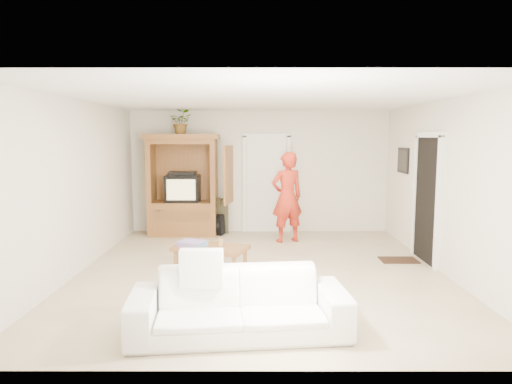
# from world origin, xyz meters

# --- Properties ---
(floor) EXTENTS (6.00, 6.00, 0.00)m
(floor) POSITION_xyz_m (0.00, 0.00, 0.00)
(floor) COLOR tan
(floor) RESTS_ON ground
(ceiling) EXTENTS (6.00, 6.00, 0.00)m
(ceiling) POSITION_xyz_m (0.00, 0.00, 2.60)
(ceiling) COLOR white
(ceiling) RESTS_ON floor
(wall_back) EXTENTS (5.50, 0.00, 5.50)m
(wall_back) POSITION_xyz_m (0.00, 3.00, 1.30)
(wall_back) COLOR silver
(wall_back) RESTS_ON floor
(wall_front) EXTENTS (5.50, 0.00, 5.50)m
(wall_front) POSITION_xyz_m (0.00, -3.00, 1.30)
(wall_front) COLOR silver
(wall_front) RESTS_ON floor
(wall_left) EXTENTS (0.00, 6.00, 6.00)m
(wall_left) POSITION_xyz_m (-2.75, 0.00, 1.30)
(wall_left) COLOR silver
(wall_left) RESTS_ON floor
(wall_right) EXTENTS (0.00, 6.00, 6.00)m
(wall_right) POSITION_xyz_m (2.75, 0.00, 1.30)
(wall_right) COLOR silver
(wall_right) RESTS_ON floor
(armoire) EXTENTS (1.82, 1.14, 2.10)m
(armoire) POSITION_xyz_m (-1.58, 2.66, 0.91)
(armoire) COLOR brown
(armoire) RESTS_ON floor
(door_back) EXTENTS (0.85, 0.05, 2.04)m
(door_back) POSITION_xyz_m (0.15, 2.97, 1.02)
(door_back) COLOR white
(door_back) RESTS_ON floor
(doorway_right) EXTENTS (0.05, 0.90, 2.04)m
(doorway_right) POSITION_xyz_m (2.73, 0.60, 1.02)
(doorway_right) COLOR black
(doorway_right) RESTS_ON floor
(framed_picture) EXTENTS (0.03, 0.60, 0.48)m
(framed_picture) POSITION_xyz_m (2.73, 1.90, 1.60)
(framed_picture) COLOR black
(framed_picture) RESTS_ON wall_right
(doormat) EXTENTS (0.60, 0.40, 0.02)m
(doormat) POSITION_xyz_m (2.30, 0.60, 0.01)
(doormat) COLOR #382316
(doormat) RESTS_ON floor
(plant) EXTENTS (0.47, 0.41, 0.49)m
(plant) POSITION_xyz_m (-1.60, 2.63, 2.35)
(plant) COLOR #4C7238
(plant) RESTS_ON armoire
(man) EXTENTS (0.75, 0.62, 1.76)m
(man) POSITION_xyz_m (0.53, 1.99, 0.88)
(man) COLOR red
(man) RESTS_ON floor
(sofa) EXTENTS (2.32, 1.09, 0.65)m
(sofa) POSITION_xyz_m (-0.24, -2.23, 0.33)
(sofa) COLOR white
(sofa) RESTS_ON floor
(coffee_table) EXTENTS (1.22, 0.92, 0.40)m
(coffee_table) POSITION_xyz_m (-0.76, -0.05, 0.35)
(coffee_table) COLOR brown
(coffee_table) RESTS_ON floor
(towel) EXTENTS (0.47, 0.42, 0.08)m
(towel) POSITION_xyz_m (-1.03, -0.05, 0.44)
(towel) COLOR #D24693
(towel) RESTS_ON coffee_table
(candle) EXTENTS (0.08, 0.08, 0.10)m
(candle) POSITION_xyz_m (-0.61, 0.00, 0.45)
(candle) COLOR tan
(candle) RESTS_ON coffee_table
(backpack_black) EXTENTS (0.38, 0.31, 0.41)m
(backpack_black) POSITION_xyz_m (-0.92, 2.61, 0.21)
(backpack_black) COLOR black
(backpack_black) RESTS_ON floor
(backpack_olive) EXTENTS (0.41, 0.32, 0.72)m
(backpack_olive) POSITION_xyz_m (-0.87, 2.85, 0.36)
(backpack_olive) COLOR #47442B
(backpack_olive) RESTS_ON floor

